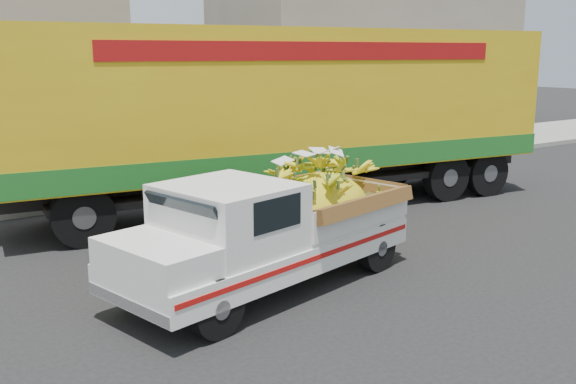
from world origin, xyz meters
TOP-DOWN VIEW (x-y plane):
  - ground at (0.00, 0.00)m, footprint 100.00×100.00m
  - curb at (0.00, 5.66)m, footprint 60.00×0.25m
  - sidewalk at (0.00, 7.76)m, footprint 60.00×4.00m
  - building_right at (14.00, 14.66)m, footprint 14.00×6.00m
  - pickup_truck at (-1.14, -0.58)m, footprint 4.92×2.70m
  - semi_trailer at (1.57, 3.20)m, footprint 12.05×4.12m

SIDE VIEW (x-z plane):
  - ground at x=0.00m, z-range 0.00..0.00m
  - sidewalk at x=0.00m, z-range 0.00..0.14m
  - curb at x=0.00m, z-range 0.00..0.15m
  - pickup_truck at x=-1.14m, z-range 0.06..1.70m
  - semi_trailer at x=1.57m, z-range 0.22..4.02m
  - building_right at x=14.00m, z-range 0.00..6.00m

